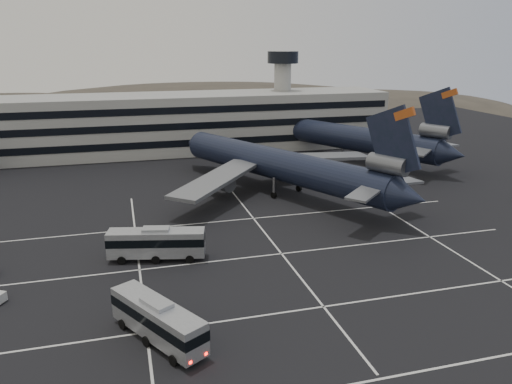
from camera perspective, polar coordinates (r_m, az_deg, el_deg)
The scene contains 8 objects.
ground at distance 59.21m, azimuth -7.09°, elevation -9.77°, with size 260.00×260.00×0.00m, color black.
lane_markings at distance 59.97m, azimuth -6.29°, elevation -9.38°, with size 90.00×55.62×0.01m.
terminal at distance 125.28m, azimuth -13.45°, elevation 7.43°, with size 125.00×26.00×24.00m.
hills at distance 227.22m, azimuth -8.89°, elevation 6.87°, with size 352.00×180.00×44.00m.
trijet_main at distance 89.41m, azimuth 2.88°, elevation 3.13°, with size 42.88×53.76×18.08m.
trijet_far at distance 117.87m, azimuth 10.29°, elevation 6.31°, with size 34.26×53.04×18.08m.
bus_near at distance 47.56m, azimuth -11.19°, elevation -14.04°, with size 8.14×11.34×4.09m.
bus_far at distance 63.86m, azimuth -11.30°, elevation -5.65°, with size 12.36×5.44×4.25m.
Camera 1 is at (-6.96, -52.56, 26.37)m, focal length 35.00 mm.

